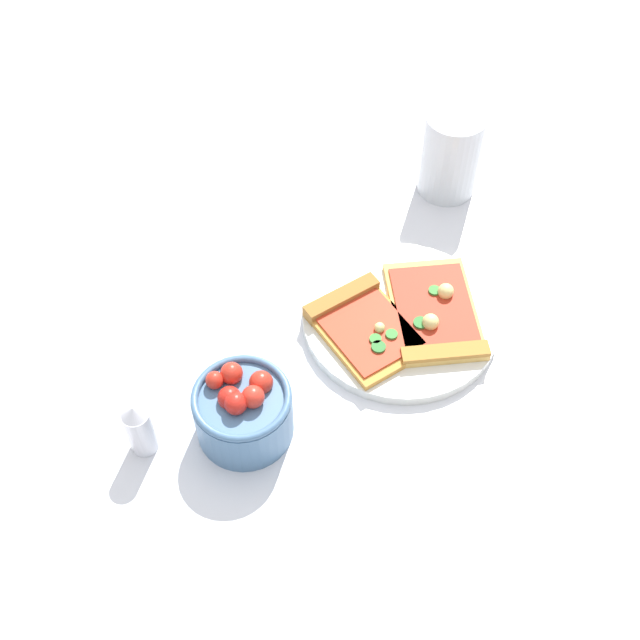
# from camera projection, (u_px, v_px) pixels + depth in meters

# --- Properties ---
(ground_plane) EXTENTS (2.40, 2.40, 0.00)m
(ground_plane) POSITION_uv_depth(u_px,v_px,m) (367.00, 298.00, 0.98)
(ground_plane) COLOR silver
(ground_plane) RESTS_ON ground
(plate) EXTENTS (0.23, 0.23, 0.01)m
(plate) POSITION_uv_depth(u_px,v_px,m) (400.00, 319.00, 0.95)
(plate) COLOR silver
(plate) RESTS_ON ground_plane
(pizza_slice_near) EXTENTS (0.17, 0.18, 0.03)m
(pizza_slice_near) POSITION_uv_depth(u_px,v_px,m) (436.00, 316.00, 0.94)
(pizza_slice_near) COLOR #E5B256
(pizza_slice_near) RESTS_ON plate
(pizza_slice_far) EXTENTS (0.12, 0.14, 0.02)m
(pizza_slice_far) POSITION_uv_depth(u_px,v_px,m) (362.00, 324.00, 0.93)
(pizza_slice_far) COLOR gold
(pizza_slice_far) RESTS_ON plate
(salad_bowl) EXTENTS (0.10, 0.10, 0.08)m
(salad_bowl) POSITION_uv_depth(u_px,v_px,m) (243.00, 410.00, 0.84)
(salad_bowl) COLOR #4C7299
(salad_bowl) RESTS_ON ground_plane
(soda_glass) EXTENTS (0.08, 0.08, 0.12)m
(soda_glass) POSITION_uv_depth(u_px,v_px,m) (450.00, 155.00, 1.06)
(soda_glass) COLOR silver
(soda_glass) RESTS_ON ground_plane
(pepper_shaker) EXTENTS (0.03, 0.03, 0.08)m
(pepper_shaker) POSITION_uv_depth(u_px,v_px,m) (139.00, 428.00, 0.83)
(pepper_shaker) COLOR silver
(pepper_shaker) RESTS_ON ground_plane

